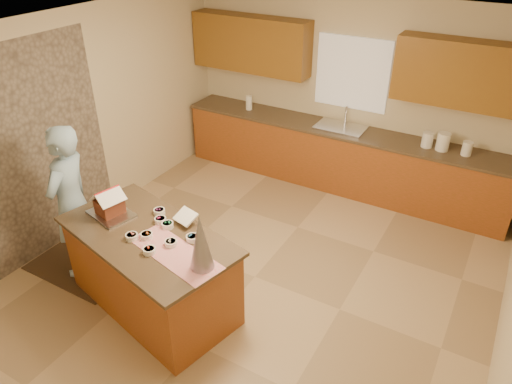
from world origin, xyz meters
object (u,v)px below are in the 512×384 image
island_base (152,272)px  boy (71,203)px  gingerbread_house (109,204)px  tinsel_tree (201,242)px

island_base → boy: 1.19m
island_base → boy: size_ratio=1.00×
island_base → gingerbread_house: 0.81m
tinsel_tree → boy: boy is taller
gingerbread_house → island_base: bearing=-8.3°
tinsel_tree → gingerbread_house: bearing=170.8°
tinsel_tree → gingerbread_house: tinsel_tree is taller
boy → gingerbread_house: (0.55, 0.04, 0.14)m
island_base → tinsel_tree: tinsel_tree is taller
island_base → boy: bearing=-168.7°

